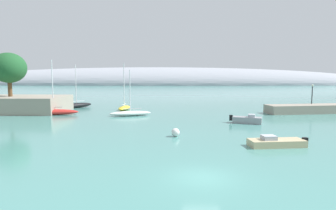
{
  "coord_description": "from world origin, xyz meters",
  "views": [
    {
      "loc": [
        -1.67,
        -17.81,
        6.49
      ],
      "look_at": [
        -2.9,
        22.61,
        2.35
      ],
      "focal_mm": 30.66,
      "sensor_mm": 36.0,
      "label": 1
    }
  ],
  "objects_px": {
    "sailboat_black_near_shore": "(77,105)",
    "sailboat_white_end_of_line": "(130,113)",
    "motorboat_sand_alongside_breakwater": "(276,142)",
    "sailboat_yellow_mid_mooring": "(124,107)",
    "mooring_buoy_white": "(175,132)",
    "harbor_lamp_post": "(312,92)",
    "tree_clump_shore": "(9,68)",
    "motorboat_grey_foreground": "(247,120)",
    "sailboat_red_outer_mooring": "(54,112)"
  },
  "relations": [
    {
      "from": "sailboat_red_outer_mooring",
      "to": "harbor_lamp_post",
      "type": "distance_m",
      "value": 45.14
    },
    {
      "from": "sailboat_white_end_of_line",
      "to": "motorboat_sand_alongside_breakwater",
      "type": "relative_size",
      "value": 1.33
    },
    {
      "from": "sailboat_red_outer_mooring",
      "to": "motorboat_grey_foreground",
      "type": "distance_m",
      "value": 31.08
    },
    {
      "from": "sailboat_white_end_of_line",
      "to": "motorboat_grey_foreground",
      "type": "xyz_separation_m",
      "value": [
        17.17,
        -6.88,
        0.04
      ]
    },
    {
      "from": "sailboat_black_near_shore",
      "to": "sailboat_yellow_mid_mooring",
      "type": "height_order",
      "value": "sailboat_yellow_mid_mooring"
    },
    {
      "from": "sailboat_yellow_mid_mooring",
      "to": "harbor_lamp_post",
      "type": "xyz_separation_m",
      "value": [
        34.24,
        -2.33,
        3.21
      ]
    },
    {
      "from": "sailboat_red_outer_mooring",
      "to": "motorboat_grey_foreground",
      "type": "bearing_deg",
      "value": -20.6
    },
    {
      "from": "motorboat_grey_foreground",
      "to": "mooring_buoy_white",
      "type": "distance_m",
      "value": 13.21
    },
    {
      "from": "tree_clump_shore",
      "to": "sailboat_white_end_of_line",
      "type": "distance_m",
      "value": 23.69
    },
    {
      "from": "sailboat_black_near_shore",
      "to": "mooring_buoy_white",
      "type": "height_order",
      "value": "sailboat_black_near_shore"
    },
    {
      "from": "motorboat_grey_foreground",
      "to": "harbor_lamp_post",
      "type": "relative_size",
      "value": 1.26
    },
    {
      "from": "sailboat_black_near_shore",
      "to": "motorboat_sand_alongside_breakwater",
      "type": "distance_m",
      "value": 42.89
    },
    {
      "from": "sailboat_white_end_of_line",
      "to": "sailboat_red_outer_mooring",
      "type": "bearing_deg",
      "value": -19.84
    },
    {
      "from": "sailboat_yellow_mid_mooring",
      "to": "harbor_lamp_post",
      "type": "distance_m",
      "value": 34.47
    },
    {
      "from": "tree_clump_shore",
      "to": "motorboat_grey_foreground",
      "type": "bearing_deg",
      "value": -15.62
    },
    {
      "from": "motorboat_grey_foreground",
      "to": "motorboat_sand_alongside_breakwater",
      "type": "bearing_deg",
      "value": -73.97
    },
    {
      "from": "mooring_buoy_white",
      "to": "harbor_lamp_post",
      "type": "height_order",
      "value": "harbor_lamp_post"
    },
    {
      "from": "tree_clump_shore",
      "to": "mooring_buoy_white",
      "type": "height_order",
      "value": "tree_clump_shore"
    },
    {
      "from": "tree_clump_shore",
      "to": "sailboat_black_near_shore",
      "type": "relative_size",
      "value": 0.89
    },
    {
      "from": "motorboat_sand_alongside_breakwater",
      "to": "tree_clump_shore",
      "type": "bearing_deg",
      "value": -38.93
    },
    {
      "from": "tree_clump_shore",
      "to": "harbor_lamp_post",
      "type": "height_order",
      "value": "tree_clump_shore"
    },
    {
      "from": "tree_clump_shore",
      "to": "motorboat_sand_alongside_breakwater",
      "type": "relative_size",
      "value": 1.38
    },
    {
      "from": "sailboat_black_near_shore",
      "to": "mooring_buoy_white",
      "type": "xyz_separation_m",
      "value": [
        20.23,
        -27.1,
        -0.1
      ]
    },
    {
      "from": "sailboat_black_near_shore",
      "to": "motorboat_grey_foreground",
      "type": "height_order",
      "value": "sailboat_black_near_shore"
    },
    {
      "from": "tree_clump_shore",
      "to": "sailboat_white_end_of_line",
      "type": "relative_size",
      "value": 1.04
    },
    {
      "from": "sailboat_black_near_shore",
      "to": "sailboat_white_end_of_line",
      "type": "xyz_separation_m",
      "value": [
        12.8,
        -11.31,
        -0.1
      ]
    },
    {
      "from": "sailboat_yellow_mid_mooring",
      "to": "harbor_lamp_post",
      "type": "relative_size",
      "value": 2.55
    },
    {
      "from": "sailboat_black_near_shore",
      "to": "mooring_buoy_white",
      "type": "distance_m",
      "value": 33.81
    },
    {
      "from": "motorboat_grey_foreground",
      "to": "sailboat_black_near_shore",
      "type": "bearing_deg",
      "value": 166.72
    },
    {
      "from": "sailboat_red_outer_mooring",
      "to": "mooring_buoy_white",
      "type": "bearing_deg",
      "value": -45.45
    },
    {
      "from": "tree_clump_shore",
      "to": "sailboat_yellow_mid_mooring",
      "type": "xyz_separation_m",
      "value": [
        19.65,
        4.13,
        -7.39
      ]
    },
    {
      "from": "motorboat_grey_foreground",
      "to": "sailboat_yellow_mid_mooring",
      "type": "bearing_deg",
      "value": 160.38
    },
    {
      "from": "sailboat_yellow_mid_mooring",
      "to": "sailboat_white_end_of_line",
      "type": "relative_size",
      "value": 1.19
    },
    {
      "from": "motorboat_sand_alongside_breakwater",
      "to": "mooring_buoy_white",
      "type": "xyz_separation_m",
      "value": [
        -9.32,
        3.99,
        0.08
      ]
    },
    {
      "from": "sailboat_red_outer_mooring",
      "to": "tree_clump_shore",
      "type": "bearing_deg",
      "value": 153.28
    },
    {
      "from": "tree_clump_shore",
      "to": "sailboat_black_near_shore",
      "type": "distance_m",
      "value": 13.86
    },
    {
      "from": "sailboat_red_outer_mooring",
      "to": "sailboat_white_end_of_line",
      "type": "xyz_separation_m",
      "value": [
        12.96,
        -0.72,
        -0.08
      ]
    },
    {
      "from": "motorboat_sand_alongside_breakwater",
      "to": "harbor_lamp_post",
      "type": "height_order",
      "value": "harbor_lamp_post"
    },
    {
      "from": "sailboat_white_end_of_line",
      "to": "harbor_lamp_post",
      "type": "height_order",
      "value": "sailboat_white_end_of_line"
    },
    {
      "from": "tree_clump_shore",
      "to": "harbor_lamp_post",
      "type": "bearing_deg",
      "value": 1.92
    },
    {
      "from": "sailboat_red_outer_mooring",
      "to": "motorboat_sand_alongside_breakwater",
      "type": "bearing_deg",
      "value": -41.06
    },
    {
      "from": "motorboat_sand_alongside_breakwater",
      "to": "sailboat_white_end_of_line",
      "type": "bearing_deg",
      "value": -57.11
    },
    {
      "from": "tree_clump_shore",
      "to": "mooring_buoy_white",
      "type": "relative_size",
      "value": 8.64
    },
    {
      "from": "mooring_buoy_white",
      "to": "motorboat_grey_foreground",
      "type": "bearing_deg",
      "value": 42.41
    },
    {
      "from": "tree_clump_shore",
      "to": "sailboat_yellow_mid_mooring",
      "type": "height_order",
      "value": "tree_clump_shore"
    },
    {
      "from": "sailboat_yellow_mid_mooring",
      "to": "mooring_buoy_white",
      "type": "distance_m",
      "value": 25.99
    },
    {
      "from": "tree_clump_shore",
      "to": "sailboat_yellow_mid_mooring",
      "type": "distance_m",
      "value": 21.4
    },
    {
      "from": "sailboat_red_outer_mooring",
      "to": "motorboat_sand_alongside_breakwater",
      "type": "height_order",
      "value": "sailboat_red_outer_mooring"
    },
    {
      "from": "sailboat_white_end_of_line",
      "to": "motorboat_grey_foreground",
      "type": "height_order",
      "value": "sailboat_white_end_of_line"
    },
    {
      "from": "tree_clump_shore",
      "to": "sailboat_white_end_of_line",
      "type": "height_order",
      "value": "tree_clump_shore"
    }
  ]
}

